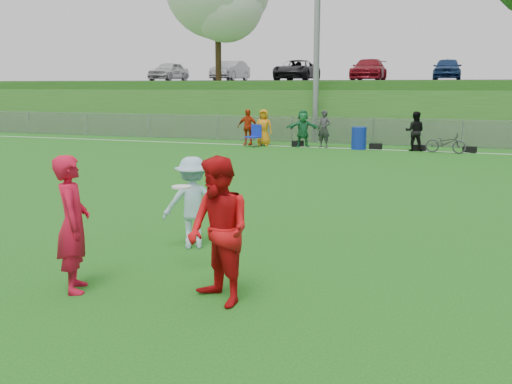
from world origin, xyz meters
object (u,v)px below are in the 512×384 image
at_px(player_red_left, 73,224).
at_px(player_blue, 193,203).
at_px(player_red_center, 219,231).
at_px(bicycle, 446,143).
at_px(frisbee, 181,187).
at_px(recycling_bin, 359,138).

height_order(player_red_left, player_blue, player_red_left).
distance_m(player_red_left, player_red_center, 2.07).
bearing_deg(player_red_center, bicycle, 117.23).
distance_m(player_red_center, player_blue, 2.67).
bearing_deg(player_blue, bicycle, -131.70).
bearing_deg(frisbee, recycling_bin, 90.70).
bearing_deg(player_blue, frisbee, 81.12).
bearing_deg(player_blue, player_red_left, 47.59).
relative_size(frisbee, recycling_bin, 0.30).
bearing_deg(player_red_center, recycling_bin, 128.47).
height_order(player_blue, frisbee, player_blue).
xyz_separation_m(player_red_left, player_red_center, (2.06, 0.21, 0.02)).
height_order(frisbee, recycling_bin, frisbee).
bearing_deg(player_red_center, frisbee, 172.22).
distance_m(player_red_center, frisbee, 1.35).
xyz_separation_m(player_red_center, player_blue, (-1.43, 2.25, -0.16)).
xyz_separation_m(player_red_center, bicycle, (2.50, 18.52, -0.53)).
height_order(player_blue, bicycle, player_blue).
xyz_separation_m(player_blue, bicycle, (3.93, 16.28, -0.37)).
bearing_deg(player_red_left, player_red_center, -116.31).
relative_size(player_red_left, recycling_bin, 1.92).
xyz_separation_m(player_red_left, player_blue, (0.62, 2.46, -0.14)).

